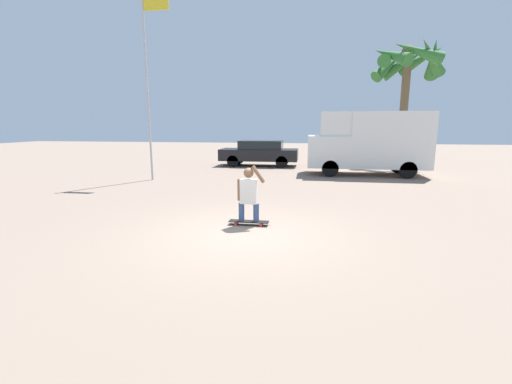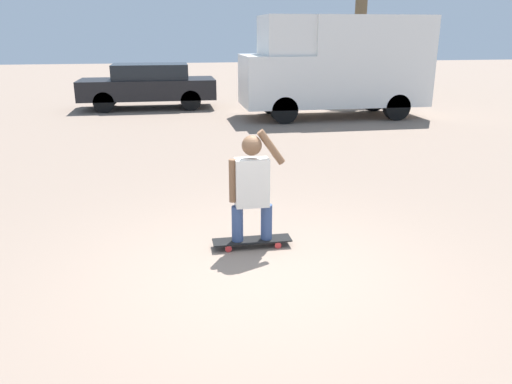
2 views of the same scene
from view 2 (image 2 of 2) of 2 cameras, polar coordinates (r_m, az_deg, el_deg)
ground_plane at (r=5.61m, az=0.61°, el=-9.32°), size 80.00×80.00×0.00m
skateboard at (r=6.23m, az=-0.46°, el=-5.59°), size 0.98×0.24×0.10m
person_skateboarder at (r=5.98m, az=-0.48°, el=0.99°), size 0.68×0.24×1.38m
camper_van at (r=15.98m, az=9.31°, el=14.31°), size 5.63×2.11×3.03m
parked_car_black at (r=18.08m, az=-12.18°, el=11.89°), size 4.60×1.85×1.51m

